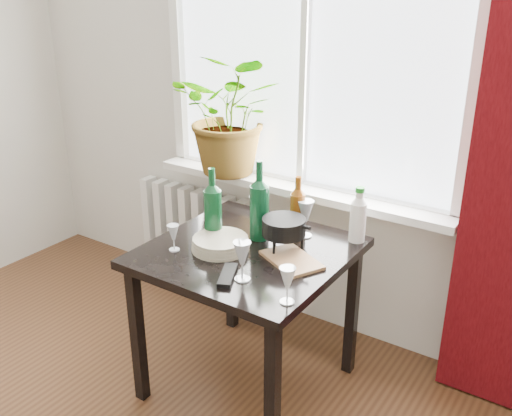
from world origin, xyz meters
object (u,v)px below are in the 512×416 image
Objects in this scene: wineglass_back_left at (257,212)px; fondue_pot at (284,234)px; cleaning_bottle at (358,215)px; cutting_board at (292,260)px; wineglass_far_right at (287,285)px; wineglass_back_center at (305,218)px; wine_bottle_right at (259,200)px; radiator at (194,230)px; plate_stack at (220,243)px; wineglass_front_left at (174,238)px; wineglass_front_right at (242,261)px; wine_bottle_left at (213,204)px; tv_remote at (228,275)px; bottle_amber at (298,205)px; potted_plant at (233,114)px; table at (248,267)px.

fondue_pot is (0.22, -0.12, -0.01)m from wineglass_back_left.
cleaning_bottle is 0.39m from cutting_board.
wineglass_far_right is 0.60m from wineglass_back_center.
wine_bottle_right is 0.33m from cutting_board.
radiator is 3.08× the size of plate_stack.
wineglass_far_right is 1.21× the size of wineglass_front_left.
wine_bottle_left is at bearing 144.16° from wineglass_front_right.
wineglass_far_right reaches higher than tv_remote.
wineglass_front_left is 0.53m from cutting_board.
wineglass_back_center is 0.28m from cutting_board.
bottle_amber reaches higher than plate_stack.
wineglass_front_left is (-0.41, -0.45, -0.03)m from wineglass_back_center.
plate_stack is (0.16, 0.12, -0.03)m from wineglass_front_left.
wine_bottle_left is 0.40m from bottle_amber.
tv_remote reaches higher than cutting_board.
wineglass_back_center is at bearing 107.13° from cutting_board.
tv_remote is at bearing -92.42° from bottle_amber.
wineglass_front_left is at bearing -73.54° from potted_plant.
wineglass_front_right reaches higher than table.
cutting_board is (-0.15, 0.29, -0.07)m from wineglass_far_right.
wine_bottle_left is 0.23m from wineglass_front_left.
fondue_pot is at bearing 90.74° from wineglass_front_right.
bottle_amber is 0.07m from wineglass_back_center.
wineglass_back_left is (-0.46, -0.15, -0.05)m from cleaning_bottle.
tv_remote is (0.34, -0.07, -0.05)m from wineglass_front_left.
radiator is 1.34m from tv_remote.
wineglass_front_left reaches higher than cutting_board.
tv_remote is at bearing -70.17° from wineglass_back_left.
wineglass_back_center is at bearing 13.63° from wineglass_back_left.
wine_bottle_left is 1.32× the size of cutting_board.
bottle_amber is 1.59× the size of wineglass_back_center.
wineglass_far_right reaches higher than radiator.
wineglass_far_right is (0.87, -0.86, -0.36)m from potted_plant.
cutting_board is (0.32, 0.07, -0.02)m from plate_stack.
plate_stack is at bearing -144.84° from table.
table is 0.35m from wineglass_back_center.
wine_bottle_left reaches higher than cleaning_bottle.
fondue_pot is (0.24, 0.15, 0.05)m from plate_stack.
tv_remote is at bearing -163.48° from wineglass_front_right.
table is 3.28× the size of plate_stack.
tv_remote is 0.69× the size of cutting_board.
radiator is 1.39m from wineglass_front_right.
plate_stack is at bearing 155.31° from wineglass_far_right.
table is 3.25× the size of cleaning_bottle.
wine_bottle_right is 1.73× the size of fondue_pot.
wineglass_front_right is 0.93× the size of wineglass_back_center.
table is at bearing 36.40° from wineglass_front_left.
wineglass_front_left is at bearing -139.40° from cleaning_bottle.
bottle_amber reaches higher than fondue_pot.
wineglass_back_center is at bearing 112.90° from wineglass_far_right.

